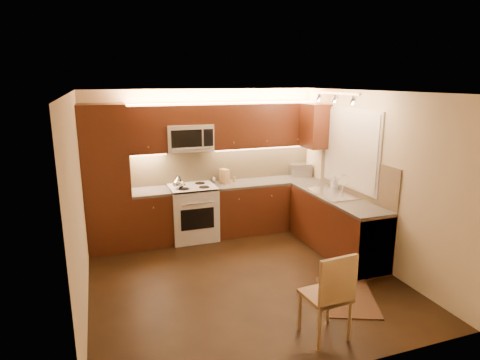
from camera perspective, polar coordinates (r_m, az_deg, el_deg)
name	(u,v)px	position (r m, az deg, el deg)	size (l,w,h in m)	color
floor	(243,278)	(5.74, 0.43, -13.59)	(4.00, 4.00, 0.01)	black
ceiling	(243,92)	(5.10, 0.48, 12.20)	(4.00, 4.00, 0.01)	beige
wall_back	(204,162)	(7.15, -5.02, 2.52)	(4.00, 0.01, 2.50)	beige
wall_front	(323,249)	(3.57, 11.59, -9.43)	(4.00, 0.01, 2.50)	beige
wall_left	(78,206)	(5.00, -21.68, -3.38)	(0.01, 4.00, 2.50)	beige
wall_right	(372,178)	(6.24, 18.00, 0.21)	(0.01, 4.00, 2.50)	beige
pantry	(106,179)	(6.66, -18.19, 0.16)	(0.70, 0.60, 2.30)	#441B0E
base_cab_back_left	(152,218)	(6.90, -12.25, -5.22)	(0.62, 0.60, 0.86)	#441B0E
counter_back_left	(150,192)	(6.77, -12.44, -1.62)	(0.62, 0.60, 0.04)	#3C3936
base_cab_back_right	(265,206)	(7.40, 3.54, -3.62)	(1.92, 0.60, 0.86)	#441B0E
counter_back_right	(266,182)	(7.28, 3.59, -0.24)	(1.92, 0.60, 0.04)	#3C3936
base_cab_right	(336,225)	(6.61, 13.29, -6.14)	(0.60, 2.00, 0.86)	#441B0E
counter_right	(338,197)	(6.47, 13.51, -2.39)	(0.60, 2.00, 0.04)	#3C3936
dishwasher	(363,241)	(6.08, 16.86, -8.18)	(0.58, 0.60, 0.84)	silver
backsplash_back	(224,164)	(7.24, -2.31, 2.30)	(3.30, 0.02, 0.60)	tan
backsplash_right	(355,176)	(6.55, 15.80, 0.56)	(0.02, 2.00, 0.60)	tan
upper_cab_back_left	(146,130)	(6.71, -13.02, 6.88)	(0.62, 0.35, 0.75)	#441B0E
upper_cab_back_right	(264,125)	(7.22, 3.32, 7.68)	(1.92, 0.35, 0.75)	#441B0E
upper_cab_bridge	(188,115)	(6.80, -7.27, 9.07)	(0.76, 0.35, 0.31)	#441B0E
upper_cab_right_corner	(315,126)	(7.19, 10.48, 7.44)	(0.35, 0.50, 0.75)	#441B0E
stove	(193,212)	(6.98, -6.60, -4.52)	(0.76, 0.65, 0.92)	silver
microwave	(189,137)	(6.82, -7.15, 5.92)	(0.76, 0.38, 0.44)	silver
window_frame	(351,149)	(6.60, 15.25, 4.22)	(0.03, 1.44, 1.24)	silver
window_blinds	(350,149)	(6.59, 15.10, 4.22)	(0.02, 1.36, 1.16)	silver
sink	(333,189)	(6.57, 12.86, -1.25)	(0.52, 0.86, 0.15)	silver
faucet	(343,184)	(6.65, 14.20, -0.49)	(0.20, 0.04, 0.30)	silver
track_light_bar	(335,93)	(6.15, 13.15, 11.75)	(0.04, 1.20, 0.03)	silver
kettle	(178,182)	(6.69, -8.61, -0.30)	(0.19, 0.19, 0.22)	silver
toaster_oven	(300,170)	(7.69, 8.37, 1.44)	(0.39, 0.29, 0.23)	silver
knife_block	(224,176)	(7.11, -2.20, 0.58)	(0.11, 0.17, 0.24)	olive
spice_jar_a	(214,179)	(7.17, -3.70, 0.13)	(0.05, 0.05, 0.11)	silver
spice_jar_b	(222,180)	(7.12, -2.46, 0.05)	(0.04, 0.04, 0.10)	brown
spice_jar_c	(215,180)	(7.09, -3.52, -0.02)	(0.05, 0.05, 0.10)	silver
spice_jar_d	(234,179)	(7.17, -0.80, 0.14)	(0.04, 0.04, 0.10)	#AB7E33
soap_bottle	(335,181)	(6.95, 13.09, -0.17)	(0.10, 0.10, 0.21)	silver
rug	(347,297)	(5.47, 14.70, -15.49)	(0.66, 0.98, 0.01)	black
dining_chair	(325,293)	(4.48, 11.86, -15.27)	(0.43, 0.43, 0.97)	olive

